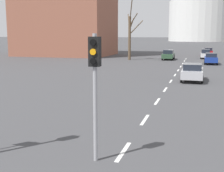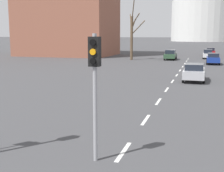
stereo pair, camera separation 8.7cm
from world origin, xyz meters
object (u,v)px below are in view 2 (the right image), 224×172
object	(u,v)px
traffic_signal_centre_tall	(95,73)
sedan_far_left	(170,55)
sedan_far_right	(211,52)
sedan_mid_centre	(213,59)
sedan_near_left	(208,54)
sedan_near_right	(194,72)

from	to	relation	value
traffic_signal_centre_tall	sedan_far_left	bearing A→B (deg)	92.71
traffic_signal_centre_tall	sedan_far_left	distance (m)	43.56
sedan_far_left	sedan_far_right	xyz separation A→B (m)	(6.62, 11.85, -0.03)
sedan_mid_centre	sedan_far_left	bearing A→B (deg)	136.28
sedan_near_left	sedan_mid_centre	bearing A→B (deg)	-86.45
sedan_near_left	sedan_mid_centre	distance (m)	10.61
sedan_near_right	sedan_mid_centre	xyz separation A→B (m)	(2.04, 17.27, -0.01)
traffic_signal_centre_tall	sedan_near_left	xyz separation A→B (m)	(3.96, 47.66, -2.20)
sedan_mid_centre	sedan_far_left	distance (m)	9.24
sedan_mid_centre	sedan_near_left	bearing A→B (deg)	93.55
sedan_near_right	sedan_far_left	bearing A→B (deg)	101.09
sedan_mid_centre	sedan_far_right	distance (m)	18.24
sedan_near_left	sedan_far_left	bearing A→B (deg)	-145.07
sedan_near_right	sedan_far_left	xyz separation A→B (m)	(-4.64, 23.65, 0.00)
sedan_far_left	sedan_near_right	bearing A→B (deg)	-78.91
sedan_far_left	sedan_far_right	world-z (taller)	sedan_far_left
traffic_signal_centre_tall	sedan_far_right	distance (m)	55.54
sedan_far_left	sedan_mid_centre	bearing A→B (deg)	-43.72
sedan_far_right	traffic_signal_centre_tall	bearing A→B (deg)	-94.71
traffic_signal_centre_tall	sedan_mid_centre	distance (m)	37.42
sedan_near_left	sedan_mid_centre	world-z (taller)	sedan_near_left
sedan_far_right	sedan_near_right	bearing A→B (deg)	-93.20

